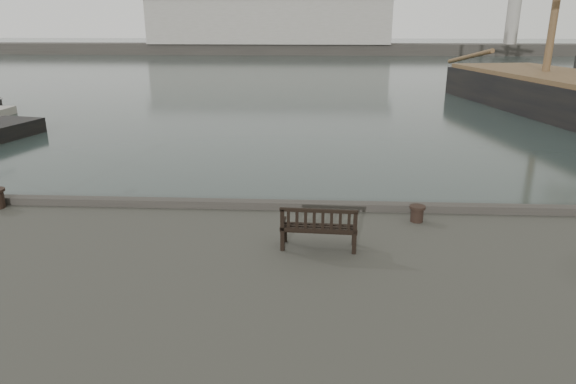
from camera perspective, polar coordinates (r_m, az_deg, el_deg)
name	(u,v)px	position (r m, az deg, el deg)	size (l,w,h in m)	color
ground	(258,263)	(13.34, -3.39, -7.85)	(400.00, 400.00, 0.00)	black
breakwater	(287,31)	(104.07, -0.11, 17.43)	(140.00, 9.50, 12.20)	#383530
bench	(319,235)	(10.29, 3.43, -4.81)	(1.54, 0.60, 0.87)	black
bollard_right	(417,214)	(12.02, 14.14, -2.35)	(0.36, 0.36, 0.37)	black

